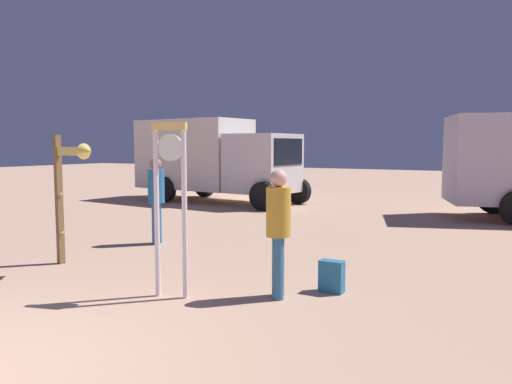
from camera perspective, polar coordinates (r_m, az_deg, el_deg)
The scene contains 6 objects.
standing_clock at distance 6.60m, azimuth -9.82°, elevation -0.12°, with size 0.48×0.20×2.31m.
arrow_sign at distance 8.67m, azimuth -20.62°, elevation 1.59°, with size 1.13×0.40×2.19m.
person_near_clock at distance 6.53m, azimuth 2.59°, elevation -4.01°, with size 0.33×0.33×1.70m.
backpack at distance 7.00m, azimuth 8.71°, elevation -9.59°, with size 0.33×0.22×0.44m.
person_distant at distance 10.34m, azimuth -11.39°, elevation -0.49°, with size 0.34×0.34×1.76m.
box_truck_near at distance 18.02m, azimuth -5.12°, elevation 3.99°, with size 6.51×2.93×2.96m.
Camera 1 is at (4.32, -2.25, 2.01)m, focal length 34.80 mm.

